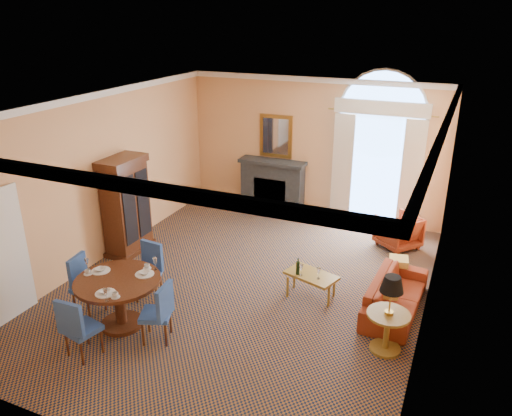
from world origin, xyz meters
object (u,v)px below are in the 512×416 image
at_px(sofa, 396,295).
at_px(side_table, 390,306).
at_px(armoire, 126,207).
at_px(dining_table, 119,292).
at_px(coffee_table, 311,276).
at_px(armchair, 398,231).

bearing_deg(sofa, side_table, -174.30).
relative_size(armoire, dining_table, 1.51).
height_order(armoire, sofa, armoire).
bearing_deg(coffee_table, side_table, -15.87).
distance_m(armoire, coffee_table, 3.93).
xyz_separation_m(dining_table, side_table, (3.84, 1.03, 0.14)).
distance_m(armchair, coffee_table, 2.77).
distance_m(sofa, armchair, 2.41).
xyz_separation_m(armchair, side_table, (0.38, -3.50, 0.39)).
bearing_deg(sofa, dining_table, 122.53).
height_order(sofa, armchair, armchair).
distance_m(dining_table, sofa, 4.36).
xyz_separation_m(dining_table, coffee_table, (2.41, 1.96, -0.19)).
bearing_deg(armoire, coffee_table, -3.33).
height_order(sofa, coffee_table, coffee_table).
xyz_separation_m(armoire, armchair, (4.94, 2.34, -0.60)).
bearing_deg(coffee_table, armoire, -166.10).
bearing_deg(sofa, armchair, 11.06).
height_order(dining_table, armchair, dining_table).
height_order(armchair, coffee_table, coffee_table).
xyz_separation_m(armchair, coffee_table, (-1.05, -2.57, 0.06)).
height_order(armoire, coffee_table, armoire).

